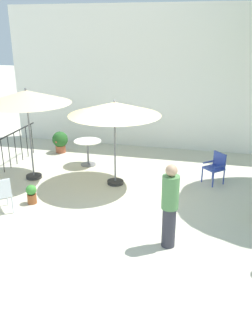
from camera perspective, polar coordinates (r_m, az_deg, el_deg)
The scene contains 9 objects.
ground_plane at distance 9.04m, azimuth 0.13°, elevation -4.48°, with size 60.00×60.00×0.00m, color beige.
villa_facade at distance 12.43m, azimuth 4.94°, elevation 13.84°, with size 10.36×0.30×4.68m, color white.
patio_umbrella_0 at distance 9.14m, azimuth -1.83°, elevation 9.26°, with size 2.36×2.36×2.27m.
patio_umbrella_1 at distance 9.83m, azimuth -15.52°, elevation 10.69°, with size 2.34×2.34×2.50m.
cafe_table_0 at distance 10.96m, azimuth -6.07°, elevation 3.16°, with size 0.82×0.82×0.77m.
patio_chair_1 at distance 9.94m, azimuth 14.04°, elevation 0.36°, with size 0.62×0.62×0.84m.
potted_plant_1 at distance 8.88m, azimuth -14.73°, elevation -3.94°, with size 0.25×0.25×0.47m.
potted_plant_3 at distance 12.30m, azimuth -10.40°, elevation 4.26°, with size 0.52×0.52×0.72m.
standing_person at distance 6.74m, azimuth 6.94°, elevation -5.91°, with size 0.44×0.44×1.67m.
Camera 1 is at (1.92, -7.91, 3.92)m, focal length 38.50 mm.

